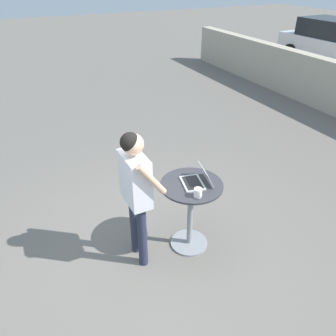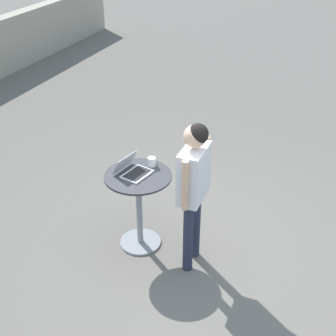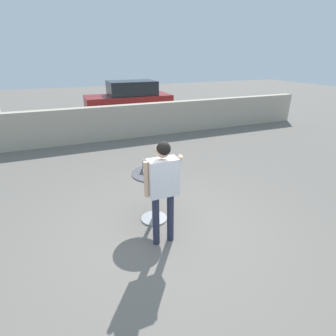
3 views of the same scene
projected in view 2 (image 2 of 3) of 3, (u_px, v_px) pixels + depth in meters
ground_plane at (185, 255)px, 5.45m from camera, size 50.00×50.00×0.00m
cafe_table at (139, 199)px, 5.31m from camera, size 0.75×0.75×0.96m
laptop at (133, 170)px, 5.15m from camera, size 0.40×0.39×0.20m
coffee_mug at (152, 162)px, 5.29m from camera, size 0.13×0.09×0.10m
standing_person at (194, 178)px, 4.78m from camera, size 0.59×0.39×1.74m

